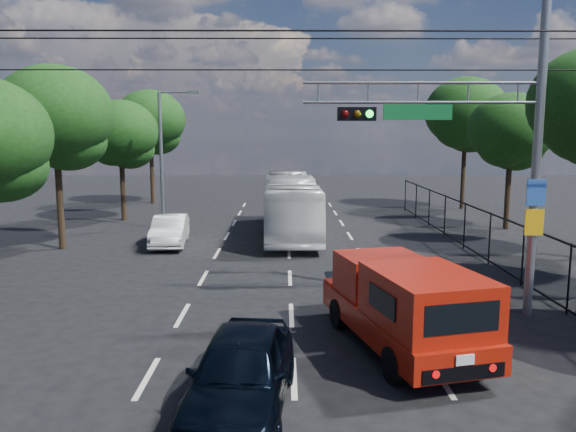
{
  "coord_description": "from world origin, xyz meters",
  "views": [
    {
      "loc": [
        -0.18,
        -6.87,
        4.95
      ],
      "look_at": [
        -0.09,
        7.71,
        2.8
      ],
      "focal_mm": 35.0,
      "sensor_mm": 36.0,
      "label": 1
    }
  ],
  "objects_px": {
    "red_pickup": "(403,303)",
    "navy_hatchback": "(241,372)",
    "signal_mast": "(493,122)",
    "white_bus": "(290,205)",
    "white_van": "(170,230)"
  },
  "relations": [
    {
      "from": "red_pickup",
      "to": "navy_hatchback",
      "type": "distance_m",
      "value": 4.54
    },
    {
      "from": "red_pickup",
      "to": "navy_hatchback",
      "type": "height_order",
      "value": "red_pickup"
    },
    {
      "from": "signal_mast",
      "to": "navy_hatchback",
      "type": "relative_size",
      "value": 2.21
    },
    {
      "from": "red_pickup",
      "to": "white_bus",
      "type": "bearing_deg",
      "value": 99.34
    },
    {
      "from": "signal_mast",
      "to": "red_pickup",
      "type": "distance_m",
      "value": 5.56
    },
    {
      "from": "navy_hatchback",
      "to": "white_van",
      "type": "distance_m",
      "value": 15.75
    },
    {
      "from": "signal_mast",
      "to": "red_pickup",
      "type": "height_order",
      "value": "signal_mast"
    },
    {
      "from": "white_bus",
      "to": "red_pickup",
      "type": "bearing_deg",
      "value": -82.15
    },
    {
      "from": "signal_mast",
      "to": "navy_hatchback",
      "type": "height_order",
      "value": "signal_mast"
    },
    {
      "from": "navy_hatchback",
      "to": "red_pickup",
      "type": "bearing_deg",
      "value": 44.71
    },
    {
      "from": "signal_mast",
      "to": "navy_hatchback",
      "type": "bearing_deg",
      "value": -139.33
    },
    {
      "from": "white_van",
      "to": "red_pickup",
      "type": "bearing_deg",
      "value": -62.56
    },
    {
      "from": "signal_mast",
      "to": "white_bus",
      "type": "distance_m",
      "value": 13.89
    },
    {
      "from": "red_pickup",
      "to": "navy_hatchback",
      "type": "bearing_deg",
      "value": -140.51
    },
    {
      "from": "white_bus",
      "to": "white_van",
      "type": "xyz_separation_m",
      "value": [
        -5.39,
        -2.54,
        -0.8
      ]
    }
  ]
}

